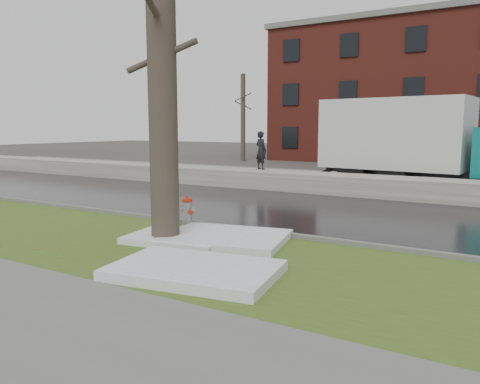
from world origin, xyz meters
The scene contains 17 objects.
ground centered at (0.00, 0.00, 0.00)m, with size 120.00×120.00×0.00m, color #47423D.
verge centered at (0.00, -1.25, 0.02)m, with size 60.00×4.50×0.04m, color #334F1A.
sidewalk centered at (0.00, -5.00, 0.03)m, with size 60.00×3.00×0.05m, color slate.
road centered at (0.00, 4.50, 0.01)m, with size 60.00×7.00×0.03m, color black.
parking_lot centered at (0.00, 13.00, 0.01)m, with size 60.00×9.00×0.03m, color slate.
curb centered at (0.00, 1.00, 0.07)m, with size 60.00×0.15×0.14m, color slate.
snowbank centered at (0.00, 8.70, 0.38)m, with size 60.00×1.60×0.75m, color beige.
brick_building centered at (2.00, 30.00, 5.00)m, with size 26.00×12.00×10.00m, color maroon.
bg_tree_left centered at (-12.00, 22.00, 3.33)m, with size 1.40×1.62×6.50m.
bg_tree_center centered at (-6.00, 26.00, 3.33)m, with size 1.40×1.62×6.50m.
fire_hydrant centered at (-1.02, 0.60, 0.48)m, with size 0.41×0.39×0.82m.
tree centered at (-0.58, -0.77, 3.97)m, with size 1.58×1.83×7.80m.
box_truck centered at (2.64, 11.80, 1.99)m, with size 11.38×3.63×3.76m.
worker centered at (-3.54, 9.18, 1.57)m, with size 0.60×0.39×1.64m, color black.
snow_patch_near centered at (0.58, -0.10, 0.12)m, with size 2.60×2.00×0.16m, color white.
snow_patch_far centered at (-0.33, -0.57, 0.11)m, with size 2.20×1.60×0.14m, color white.
snow_patch_side centered at (1.41, -2.40, 0.13)m, with size 2.80×1.80×0.18m, color white.
Camera 1 is at (6.05, -8.65, 2.56)m, focal length 35.00 mm.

